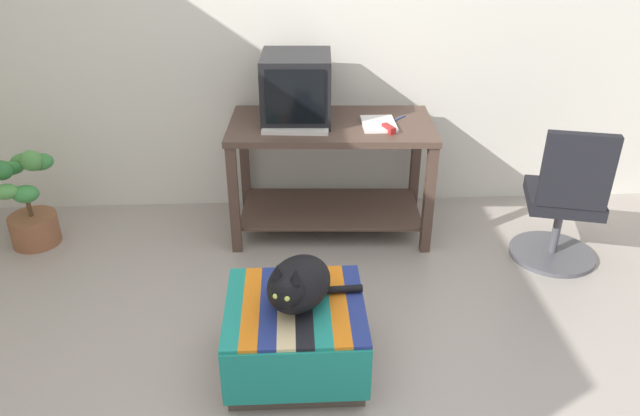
{
  "coord_description": "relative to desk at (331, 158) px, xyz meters",
  "views": [
    {
      "loc": [
        -0.07,
        -1.97,
        2.05
      ],
      "look_at": [
        0.07,
        0.85,
        0.55
      ],
      "focal_mm": 33.87,
      "sensor_mm": 36.0,
      "label": 1
    }
  ],
  "objects": [
    {
      "name": "ground_plane",
      "position": [
        -0.18,
        -1.6,
        -0.51
      ],
      "size": [
        14.0,
        14.0,
        0.0
      ],
      "primitive_type": "plane",
      "color": "#9E9389"
    },
    {
      "name": "back_wall",
      "position": [
        -0.18,
        0.45,
        0.79
      ],
      "size": [
        8.0,
        0.1,
        2.6
      ],
      "primitive_type": "cube",
      "color": "silver",
      "rests_on": "ground_plane"
    },
    {
      "name": "desk",
      "position": [
        0.0,
        0.0,
        0.0
      ],
      "size": [
        1.31,
        0.73,
        0.75
      ],
      "rotation": [
        0.0,
        0.0,
        -0.05
      ],
      "color": "#4C382D",
      "rests_on": "ground_plane"
    },
    {
      "name": "tv_monitor",
      "position": [
        -0.21,
        0.06,
        0.44
      ],
      "size": [
        0.44,
        0.47,
        0.41
      ],
      "rotation": [
        0.0,
        0.0,
        -0.05
      ],
      "color": "black",
      "rests_on": "desk"
    },
    {
      "name": "keyboard",
      "position": [
        -0.23,
        -0.14,
        0.25
      ],
      "size": [
        0.41,
        0.19,
        0.02
      ],
      "primitive_type": "cube",
      "rotation": [
        0.0,
        0.0,
        -0.09
      ],
      "color": "beige",
      "rests_on": "desk"
    },
    {
      "name": "book",
      "position": [
        0.29,
        -0.06,
        0.25
      ],
      "size": [
        0.2,
        0.28,
        0.02
      ],
      "primitive_type": "cube",
      "rotation": [
        0.0,
        0.0,
        -0.0
      ],
      "color": "white",
      "rests_on": "desk"
    },
    {
      "name": "ottoman_with_blanket",
      "position": [
        -0.25,
        -1.34,
        -0.33
      ],
      "size": [
        0.64,
        0.63,
        0.36
      ],
      "color": "#4C4238",
      "rests_on": "ground_plane"
    },
    {
      "name": "cat",
      "position": [
        -0.24,
        -1.34,
        -0.04
      ],
      "size": [
        0.5,
        0.45,
        0.28
      ],
      "rotation": [
        0.0,
        0.0,
        -0.38
      ],
      "color": "black",
      "rests_on": "ottoman_with_blanket"
    },
    {
      "name": "potted_plant",
      "position": [
        -1.92,
        -0.11,
        -0.23
      ],
      "size": [
        0.38,
        0.4,
        0.65
      ],
      "color": "brown",
      "rests_on": "ground_plane"
    },
    {
      "name": "office_chair",
      "position": [
        1.36,
        -0.48,
        -0.13
      ],
      "size": [
        0.52,
        0.52,
        0.89
      ],
      "rotation": [
        0.0,
        0.0,
        2.89
      ],
      "color": "#4C4C51",
      "rests_on": "ground_plane"
    },
    {
      "name": "stapler",
      "position": [
        0.33,
        -0.18,
        0.26
      ],
      "size": [
        0.07,
        0.12,
        0.04
      ],
      "primitive_type": "cube",
      "rotation": [
        0.0,
        0.0,
        0.38
      ],
      "color": "#A31E1E",
      "rests_on": "desk"
    },
    {
      "name": "pen",
      "position": [
        0.43,
        0.04,
        0.25
      ],
      "size": [
        0.1,
        0.11,
        0.01
      ],
      "primitive_type": "cylinder",
      "rotation": [
        0.0,
        1.57,
        0.83
      ],
      "color": "#2351B2",
      "rests_on": "desk"
    }
  ]
}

